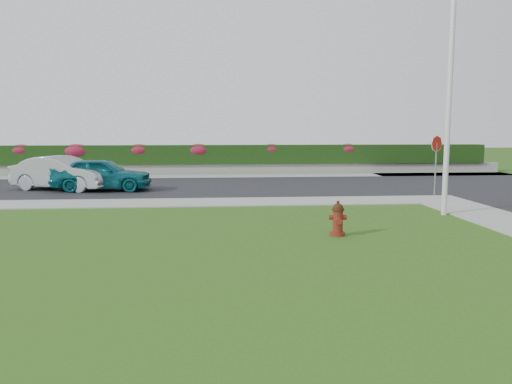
{
  "coord_description": "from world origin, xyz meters",
  "views": [
    {
      "loc": [
        -1.24,
        -8.75,
        2.62
      ],
      "look_at": [
        -0.11,
        4.84,
        0.9
      ],
      "focal_mm": 35.0,
      "sensor_mm": 36.0,
      "label": 1
    }
  ],
  "objects": [
    {
      "name": "ground",
      "position": [
        0.0,
        0.0,
        0.0
      ],
      "size": [
        120.0,
        120.0,
        0.0
      ],
      "primitive_type": "plane",
      "color": "black",
      "rests_on": "ground"
    },
    {
      "name": "street_far",
      "position": [
        -5.0,
        14.0,
        0.02
      ],
      "size": [
        26.0,
        8.0,
        0.04
      ],
      "primitive_type": "cube",
      "color": "black",
      "rests_on": "ground"
    },
    {
      "name": "hedge",
      "position": [
        -1.0,
        20.6,
        1.15
      ],
      "size": [
        32.0,
        0.9,
        1.1
      ],
      "primitive_type": "cube",
      "color": "black",
      "rests_on": "retaining_wall"
    },
    {
      "name": "sedan_teal",
      "position": [
        -5.99,
        12.67,
        0.74
      ],
      "size": [
        4.18,
        1.87,
        1.4
      ],
      "primitive_type": "imported",
      "rotation": [
        0.0,
        0.0,
        1.52
      ],
      "color": "#0D5E68",
      "rests_on": "street_far"
    },
    {
      "name": "flower_clump_e",
      "position": [
        2.08,
        20.5,
        1.46
      ],
      "size": [
        1.23,
        0.79,
        0.61
      ],
      "primitive_type": "ellipsoid",
      "color": "#B41E34",
      "rests_on": "hedge"
    },
    {
      "name": "flower_clump_f",
      "position": [
        6.66,
        20.5,
        1.45
      ],
      "size": [
        1.27,
        0.82,
        0.63
      ],
      "primitive_type": "ellipsoid",
      "color": "#B41E34",
      "rests_on": "hedge"
    },
    {
      "name": "sedan_silver",
      "position": [
        -7.7,
        13.05,
        0.76
      ],
      "size": [
        4.63,
        2.92,
        1.44
      ],
      "primitive_type": "imported",
      "rotation": [
        0.0,
        0.0,
        1.22
      ],
      "color": "#A7A9AE",
      "rests_on": "street_far"
    },
    {
      "name": "flower_clump_c",
      "position": [
        -5.58,
        20.5,
        1.43
      ],
      "size": [
        1.38,
        0.88,
        0.69
      ],
      "primitive_type": "ellipsoid",
      "color": "#B41E34",
      "rests_on": "hedge"
    },
    {
      "name": "flower_clump_b",
      "position": [
        -9.11,
        20.5,
        1.39
      ],
      "size": [
        1.57,
        1.01,
        0.79
      ],
      "primitive_type": "ellipsoid",
      "color": "#B41E34",
      "rests_on": "hedge"
    },
    {
      "name": "utility_pole",
      "position": [
        5.78,
        5.87,
        3.32
      ],
      "size": [
        0.16,
        0.16,
        6.64
      ],
      "primitive_type": "cylinder",
      "color": "silver",
      "rests_on": "ground"
    },
    {
      "name": "sidewalk_beyond",
      "position": [
        -1.0,
        19.0,
        0.02
      ],
      "size": [
        34.0,
        2.0,
        0.04
      ],
      "primitive_type": "cube",
      "color": "gray",
      "rests_on": "ground"
    },
    {
      "name": "flower_clump_d",
      "position": [
        -2.18,
        20.5,
        1.41
      ],
      "size": [
        1.45,
        0.93,
        0.73
      ],
      "primitive_type": "ellipsoid",
      "color": "#B41E34",
      "rests_on": "hedge"
    },
    {
      "name": "curb_corner",
      "position": [
        7.0,
        9.0,
        0.02
      ],
      "size": [
        2.0,
        2.0,
        0.04
      ],
      "primitive_type": "cube",
      "color": "gray",
      "rests_on": "ground"
    },
    {
      "name": "sidewalk_far",
      "position": [
        -6.0,
        9.0,
        0.02
      ],
      "size": [
        24.0,
        2.0,
        0.04
      ],
      "primitive_type": "cube",
      "color": "gray",
      "rests_on": "ground"
    },
    {
      "name": "retaining_wall",
      "position": [
        -1.0,
        20.5,
        0.3
      ],
      "size": [
        34.0,
        0.4,
        0.6
      ],
      "primitive_type": "cube",
      "color": "gray",
      "rests_on": "ground"
    },
    {
      "name": "flower_clump_a",
      "position": [
        -12.16,
        20.5,
        1.44
      ],
      "size": [
        1.31,
        0.84,
        0.65
      ],
      "primitive_type": "ellipsoid",
      "color": "#B41E34",
      "rests_on": "hedge"
    },
    {
      "name": "stop_sign",
      "position": [
        7.37,
        10.05,
        1.76
      ],
      "size": [
        0.58,
        0.32,
        2.38
      ],
      "rotation": [
        0.0,
        0.0,
        0.1
      ],
      "color": "slate",
      "rests_on": "ground"
    },
    {
      "name": "fire_hydrant",
      "position": [
        1.78,
        3.17,
        0.41
      ],
      "size": [
        0.45,
        0.42,
        0.87
      ],
      "rotation": [
        0.0,
        0.0,
        -0.12
      ],
      "color": "#4C0E0C",
      "rests_on": "ground"
    }
  ]
}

